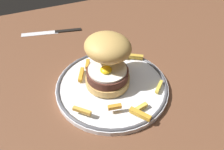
% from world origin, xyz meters
% --- Properties ---
extents(ground_plane, '(1.43, 0.87, 0.04)m').
position_xyz_m(ground_plane, '(0.00, 0.00, -0.02)').
color(ground_plane, brown).
extents(dinner_plate, '(0.26, 0.26, 0.02)m').
position_xyz_m(dinner_plate, '(-0.05, -0.02, 0.01)').
color(dinner_plate, silver).
rests_on(dinner_plate, ground_plane).
extents(burger, '(0.14, 0.14, 0.12)m').
position_xyz_m(burger, '(-0.05, 0.01, 0.08)').
color(burger, tan).
rests_on(burger, dinner_plate).
extents(fries_pile, '(0.22, 0.23, 0.02)m').
position_xyz_m(fries_pile, '(-0.03, -0.03, 0.02)').
color(fries_pile, gold).
rests_on(fries_pile, dinner_plate).
extents(knife, '(0.18, 0.05, 0.01)m').
position_xyz_m(knife, '(-0.12, 0.27, 0.00)').
color(knife, black).
rests_on(knife, ground_plane).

